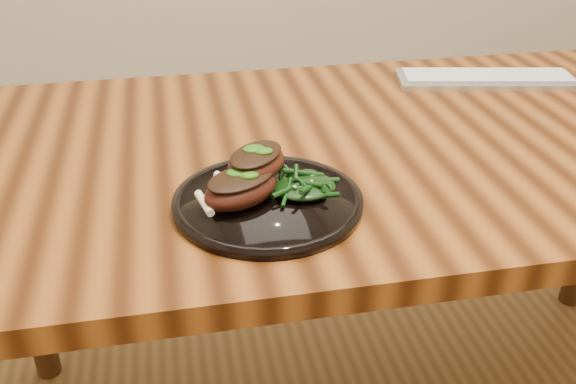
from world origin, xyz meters
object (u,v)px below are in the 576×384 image
object	(u,v)px
plate	(268,201)
greens_heap	(304,183)
desk	(385,178)
keyboard	(487,79)
lamb_chop_front	(240,187)

from	to	relation	value
plate	greens_heap	bearing A→B (deg)	5.19
desk	keyboard	size ratio (longest dim) A/B	4.11
greens_heap	keyboard	xyz separation A→B (m)	(0.49, 0.42, -0.02)
desk	greens_heap	distance (m)	0.30
lamb_chop_front	keyboard	size ratio (longest dim) A/B	0.35
lamb_chop_front	greens_heap	size ratio (longest dim) A/B	1.48
desk	greens_heap	xyz separation A→B (m)	(-0.19, -0.19, 0.11)
desk	lamb_chop_front	world-z (taller)	lamb_chop_front
desk	keyboard	xyz separation A→B (m)	(0.30, 0.22, 0.09)
lamb_chop_front	keyboard	world-z (taller)	lamb_chop_front
keyboard	desk	bearing A→B (deg)	-142.78
keyboard	greens_heap	bearing A→B (deg)	-139.61
greens_heap	plate	bearing A→B (deg)	-174.81
greens_heap	lamb_chop_front	bearing A→B (deg)	-170.99
lamb_chop_front	keyboard	distance (m)	0.73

